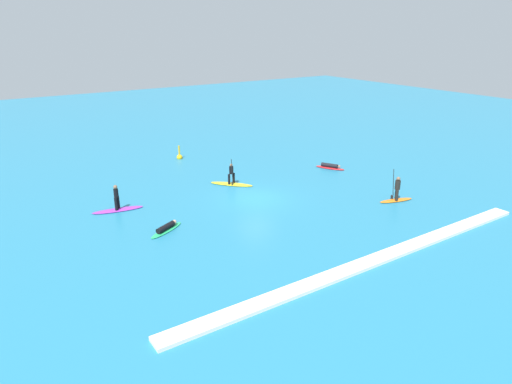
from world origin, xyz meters
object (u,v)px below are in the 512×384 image
at_px(surfer_on_purple_board, 117,205).
at_px(surfer_on_red_board, 330,167).
at_px(surfer_on_orange_board, 397,194).
at_px(surfer_on_yellow_board, 231,181).
at_px(marker_buoy, 180,157).
at_px(surfer_on_green_board, 167,228).

distance_m(surfer_on_purple_board, surfer_on_red_board, 17.82).
relative_size(surfer_on_orange_board, surfer_on_yellow_board, 0.87).
xyz_separation_m(surfer_on_purple_board, marker_buoy, (8.52, 9.05, -0.16)).
bearing_deg(surfer_on_orange_board, marker_buoy, -51.48).
height_order(surfer_on_yellow_board, surfer_on_red_board, surfer_on_yellow_board).
height_order(surfer_on_green_board, marker_buoy, marker_buoy).
relative_size(surfer_on_yellow_board, surfer_on_red_board, 1.18).
xyz_separation_m(surfer_on_yellow_board, marker_buoy, (-0.25, 8.75, -0.12)).
bearing_deg(surfer_on_yellow_board, marker_buoy, 140.17).
bearing_deg(surfer_on_orange_board, surfer_on_red_board, -84.97).
bearing_deg(surfer_on_yellow_board, surfer_on_orange_board, -1.61).
xyz_separation_m(surfer_on_yellow_board, surfer_on_green_board, (-7.38, -4.97, -0.16)).
distance_m(surfer_on_purple_board, marker_buoy, 12.43).
xyz_separation_m(surfer_on_green_board, marker_buoy, (7.13, 13.72, 0.04)).
distance_m(surfer_on_orange_board, surfer_on_green_board, 15.59).
bearing_deg(surfer_on_red_board, surfer_on_yellow_board, -124.24).
bearing_deg(surfer_on_green_board, surfer_on_yellow_board, 6.30).
xyz_separation_m(surfer_on_orange_board, surfer_on_green_board, (-15.01, 4.18, -0.35)).
xyz_separation_m(surfer_on_green_board, surfer_on_red_board, (16.41, 3.99, -0.01)).
bearing_deg(surfer_on_purple_board, marker_buoy, -122.63).
relative_size(surfer_on_orange_board, surfer_on_purple_board, 0.78).
bearing_deg(surfer_on_yellow_board, surfer_on_purple_board, -129.45).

